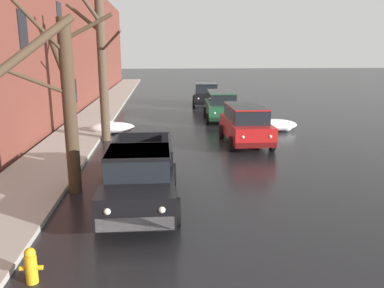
# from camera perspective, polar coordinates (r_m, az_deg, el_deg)

# --- Properties ---
(left_sidewalk_slab) EXTENTS (2.61, 80.00, 0.14)m
(left_sidewalk_slab) POSITION_cam_1_polar(r_m,az_deg,el_deg) (21.23, -16.18, 1.62)
(left_sidewalk_slab) COLOR #A8A399
(left_sidewalk_slab) RESTS_ON ground
(brick_townhouse_facade) EXTENTS (0.63, 80.00, 9.96)m
(brick_townhouse_facade) POSITION_cam_1_polar(r_m,az_deg,el_deg) (21.28, -22.00, 14.54)
(brick_townhouse_facade) COLOR brown
(brick_townhouse_facade) RESTS_ON ground
(snow_bank_near_corner_left) EXTENTS (2.40, 0.99, 0.65)m
(snow_bank_near_corner_left) POSITION_cam_1_polar(r_m,az_deg,el_deg) (20.98, -11.75, 2.38)
(snow_bank_near_corner_left) COLOR white
(snow_bank_near_corner_left) RESTS_ON ground
(snow_bank_along_left_kerb) EXTENTS (2.80, 1.30, 0.64)m
(snow_bank_along_left_kerb) POSITION_cam_1_polar(r_m,az_deg,el_deg) (21.60, 11.77, 2.74)
(snow_bank_along_left_kerb) COLOR white
(snow_bank_along_left_kerb) RESTS_ON ground
(bare_tree_second_along_sidewalk) EXTENTS (2.77, 2.76, 5.91)m
(bare_tree_second_along_sidewalk) POSITION_cam_1_polar(r_m,az_deg,el_deg) (12.01, -17.84, 6.20)
(bare_tree_second_along_sidewalk) COLOR #423323
(bare_tree_second_along_sidewalk) RESTS_ON ground
(bare_tree_mid_block) EXTENTS (2.84, 3.32, 6.64)m
(bare_tree_mid_block) POSITION_cam_1_polar(r_m,az_deg,el_deg) (18.98, -13.20, 11.29)
(bare_tree_mid_block) COLOR #4C3D2D
(bare_tree_mid_block) RESTS_ON ground
(pickup_truck_black_approaching_near_lane) EXTENTS (2.10, 5.17, 1.76)m
(pickup_truck_black_approaching_near_lane) POSITION_cam_1_polar(r_m,az_deg,el_deg) (10.87, -7.59, -4.58)
(pickup_truck_black_approaching_near_lane) COLOR black
(pickup_truck_black_approaching_near_lane) RESTS_ON ground
(suv_red_parked_kerbside_close) EXTENTS (1.99, 4.40, 1.82)m
(suv_red_parked_kerbside_close) POSITION_cam_1_polar(r_m,az_deg,el_deg) (18.14, 7.88, 3.03)
(suv_red_parked_kerbside_close) COLOR red
(suv_red_parked_kerbside_close) RESTS_ON ground
(suv_green_parked_kerbside_mid) EXTENTS (2.24, 4.81, 1.82)m
(suv_green_parked_kerbside_mid) POSITION_cam_1_polar(r_m,az_deg,el_deg) (24.44, 4.30, 5.79)
(suv_green_parked_kerbside_mid) COLOR #1E5633
(suv_green_parked_kerbside_mid) RESTS_ON ground
(suv_black_parked_far_down_block) EXTENTS (2.42, 4.45, 1.82)m
(suv_black_parked_far_down_block) POSITION_cam_1_polar(r_m,az_deg,el_deg) (31.20, 2.07, 7.47)
(suv_black_parked_far_down_block) COLOR black
(suv_black_parked_far_down_block) RESTS_ON ground
(fire_hydrant) EXTENTS (0.42, 0.22, 0.71)m
(fire_hydrant) POSITION_cam_1_polar(r_m,az_deg,el_deg) (8.10, -22.62, -16.17)
(fire_hydrant) COLOR gold
(fire_hydrant) RESTS_ON ground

